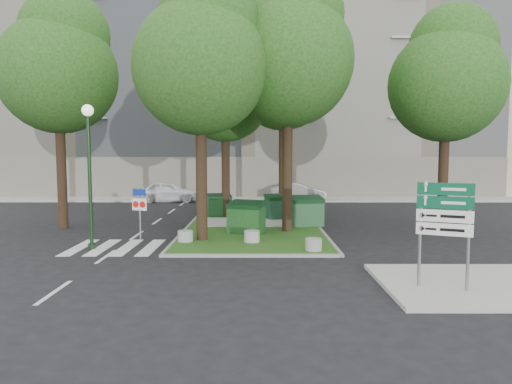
{
  "coord_description": "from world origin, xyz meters",
  "views": [
    {
      "loc": [
        0.69,
        -15.36,
        3.57
      ],
      "look_at": [
        0.64,
        2.59,
        2.0
      ],
      "focal_mm": 32.0,
      "sensor_mm": 36.0,
      "label": 1
    }
  ],
  "objects_px": {
    "tree_street_right": "(448,74)",
    "bollard_right": "(314,244)",
    "bollard_left": "(185,236)",
    "car_silver": "(298,192)",
    "tree_median_mid": "(227,87)",
    "tree_median_near_left": "(203,55)",
    "tree_median_near_right": "(290,48)",
    "dumpster_b": "(246,217)",
    "tree_street_left": "(60,63)",
    "street_lamp": "(89,159)",
    "tree_median_far": "(284,71)",
    "car_white": "(169,191)",
    "dumpster_d": "(306,211)",
    "directional_sign": "(445,218)",
    "dumpster_a": "(219,205)",
    "traffic_sign_pole": "(140,205)",
    "bollard_mid": "(252,236)",
    "dumpster_c": "(279,207)",
    "litter_bin": "(303,210)"
  },
  "relations": [
    {
      "from": "car_white",
      "to": "street_lamp",
      "type": "bearing_deg",
      "value": -179.44
    },
    {
      "from": "tree_street_right",
      "to": "dumpster_c",
      "type": "bearing_deg",
      "value": 155.96
    },
    {
      "from": "bollard_right",
      "to": "tree_median_near_right",
      "type": "bearing_deg",
      "value": 98.27
    },
    {
      "from": "dumpster_b",
      "to": "directional_sign",
      "type": "relative_size",
      "value": 0.65
    },
    {
      "from": "tree_street_left",
      "to": "car_silver",
      "type": "relative_size",
      "value": 2.73
    },
    {
      "from": "street_lamp",
      "to": "directional_sign",
      "type": "distance_m",
      "value": 12.14
    },
    {
      "from": "tree_median_near_right",
      "to": "bollard_mid",
      "type": "xyz_separation_m",
      "value": [
        -1.61,
        -2.55,
        -7.65
      ]
    },
    {
      "from": "directional_sign",
      "to": "tree_street_right",
      "type": "bearing_deg",
      "value": 90.34
    },
    {
      "from": "tree_median_near_right",
      "to": "dumpster_d",
      "type": "relative_size",
      "value": 6.83
    },
    {
      "from": "traffic_sign_pole",
      "to": "car_silver",
      "type": "bearing_deg",
      "value": 81.01
    },
    {
      "from": "tree_street_right",
      "to": "bollard_right",
      "type": "relative_size",
      "value": 17.19
    },
    {
      "from": "bollard_left",
      "to": "traffic_sign_pole",
      "type": "distance_m",
      "value": 2.43
    },
    {
      "from": "tree_median_far",
      "to": "tree_street_left",
      "type": "height_order",
      "value": "tree_median_far"
    },
    {
      "from": "tree_median_far",
      "to": "tree_street_right",
      "type": "relative_size",
      "value": 1.18
    },
    {
      "from": "tree_median_far",
      "to": "street_lamp",
      "type": "height_order",
      "value": "tree_median_far"
    },
    {
      "from": "tree_median_near_right",
      "to": "dumpster_b",
      "type": "xyz_separation_m",
      "value": [
        -1.87,
        -0.51,
        -7.2
      ]
    },
    {
      "from": "car_silver",
      "to": "dumpster_a",
      "type": "bearing_deg",
      "value": 153.23
    },
    {
      "from": "dumpster_c",
      "to": "litter_bin",
      "type": "xyz_separation_m",
      "value": [
        1.36,
        0.9,
        -0.27
      ]
    },
    {
      "from": "tree_median_near_left",
      "to": "tree_median_near_right",
      "type": "xyz_separation_m",
      "value": [
        3.5,
        2.0,
        0.67
      ]
    },
    {
      "from": "tree_street_right",
      "to": "traffic_sign_pole",
      "type": "bearing_deg",
      "value": -171.11
    },
    {
      "from": "tree_street_right",
      "to": "bollard_mid",
      "type": "bearing_deg",
      "value": -160.51
    },
    {
      "from": "tree_median_near_left",
      "to": "litter_bin",
      "type": "xyz_separation_m",
      "value": [
        4.59,
        6.64,
        -6.86
      ]
    },
    {
      "from": "street_lamp",
      "to": "car_silver",
      "type": "xyz_separation_m",
      "value": [
        9.14,
        16.51,
        -2.66
      ]
    },
    {
      "from": "tree_street_right",
      "to": "bollard_mid",
      "type": "relative_size",
      "value": 16.83
    },
    {
      "from": "tree_median_near_left",
      "to": "tree_street_right",
      "type": "relative_size",
      "value": 1.05
    },
    {
      "from": "tree_median_far",
      "to": "litter_bin",
      "type": "distance_m",
      "value": 8.42
    },
    {
      "from": "dumpster_b",
      "to": "street_lamp",
      "type": "bearing_deg",
      "value": -134.77
    },
    {
      "from": "tree_median_mid",
      "to": "bollard_mid",
      "type": "xyz_separation_m",
      "value": [
        1.39,
        -7.05,
        -6.65
      ]
    },
    {
      "from": "tree_street_right",
      "to": "traffic_sign_pole",
      "type": "relative_size",
      "value": 4.54
    },
    {
      "from": "dumpster_a",
      "to": "traffic_sign_pole",
      "type": "height_order",
      "value": "traffic_sign_pole"
    },
    {
      "from": "tree_street_left",
      "to": "bollard_mid",
      "type": "bearing_deg",
      "value": -24.46
    },
    {
      "from": "bollard_left",
      "to": "car_silver",
      "type": "height_order",
      "value": "car_silver"
    },
    {
      "from": "bollard_right",
      "to": "car_silver",
      "type": "relative_size",
      "value": 0.15
    },
    {
      "from": "tree_street_left",
      "to": "dumpster_b",
      "type": "xyz_separation_m",
      "value": [
        8.63,
        -2.01,
        -6.87
      ]
    },
    {
      "from": "tree_median_mid",
      "to": "dumpster_a",
      "type": "distance_m",
      "value": 6.3
    },
    {
      "from": "dumpster_b",
      "to": "tree_street_left",
      "type": "bearing_deg",
      "value": -173.93
    },
    {
      "from": "bollard_right",
      "to": "street_lamp",
      "type": "xyz_separation_m",
      "value": [
        -8.12,
        0.78,
        3.0
      ]
    },
    {
      "from": "dumpster_b",
      "to": "dumpster_c",
      "type": "height_order",
      "value": "dumpster_b"
    },
    {
      "from": "traffic_sign_pole",
      "to": "tree_median_far",
      "type": "bearing_deg",
      "value": 73.64
    },
    {
      "from": "bollard_right",
      "to": "bollard_mid",
      "type": "distance_m",
      "value": 2.67
    },
    {
      "from": "tree_median_far",
      "to": "bollard_right",
      "type": "bearing_deg",
      "value": -88.07
    },
    {
      "from": "tree_street_right",
      "to": "dumpster_a",
      "type": "distance_m",
      "value": 12.9
    },
    {
      "from": "tree_median_mid",
      "to": "car_silver",
      "type": "xyz_separation_m",
      "value": [
        4.61,
        8.73,
        -6.32
      ]
    },
    {
      "from": "tree_street_left",
      "to": "tree_median_near_left",
      "type": "bearing_deg",
      "value": -26.57
    },
    {
      "from": "tree_median_near_right",
      "to": "tree_median_mid",
      "type": "xyz_separation_m",
      "value": [
        -3.0,
        4.5,
        -1.01
      ]
    },
    {
      "from": "tree_median_far",
      "to": "tree_median_near_left",
      "type": "bearing_deg",
      "value": -111.28
    },
    {
      "from": "tree_street_left",
      "to": "traffic_sign_pole",
      "type": "relative_size",
      "value": 4.96
    },
    {
      "from": "dumpster_d",
      "to": "tree_median_far",
      "type": "bearing_deg",
      "value": 87.1
    },
    {
      "from": "bollard_right",
      "to": "car_white",
      "type": "relative_size",
      "value": 0.13
    },
    {
      "from": "litter_bin",
      "to": "tree_street_right",
      "type": "bearing_deg",
      "value": -35.02
    }
  ]
}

